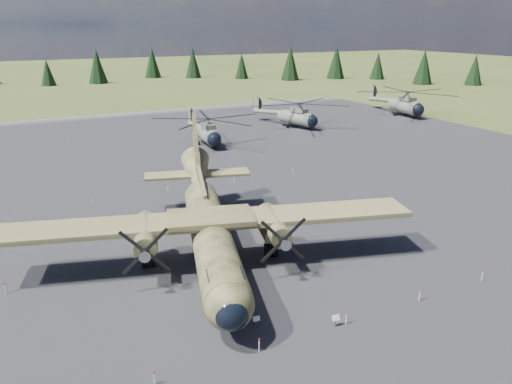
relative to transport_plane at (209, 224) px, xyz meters
name	(u,v)px	position (x,y,z in m)	size (l,w,h in m)	color
ground	(227,247)	(1.99, 1.23, -2.91)	(500.00, 500.00, 0.00)	brown
apron	(187,209)	(1.99, 11.23, -2.91)	(120.00, 120.00, 0.04)	#525156
transport_plane	(209,224)	(0.00, 0.00, 0.00)	(30.41, 27.16, 10.14)	#3B4022
helicopter_near	(207,126)	(14.11, 35.86, 0.12)	(18.10, 20.43, 4.27)	#68695B
helicopter_mid	(297,110)	(33.26, 41.45, 0.23)	(21.82, 22.34, 4.43)	#68695B
helicopter_far	(406,98)	(58.54, 41.71, 0.62)	(21.14, 23.85, 4.99)	#68695B
info_placard_left	(256,320)	(-1.02, -9.96, -2.45)	(0.45, 0.22, 0.69)	gray
info_placard_right	(336,319)	(3.27, -12.15, -2.41)	(0.50, 0.24, 0.76)	gray
barrier_fence	(222,243)	(1.52, 1.15, -2.41)	(33.12, 29.62, 0.85)	silver
treeline	(244,184)	(4.08, 2.38, 1.93)	(290.81, 283.78, 10.99)	black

